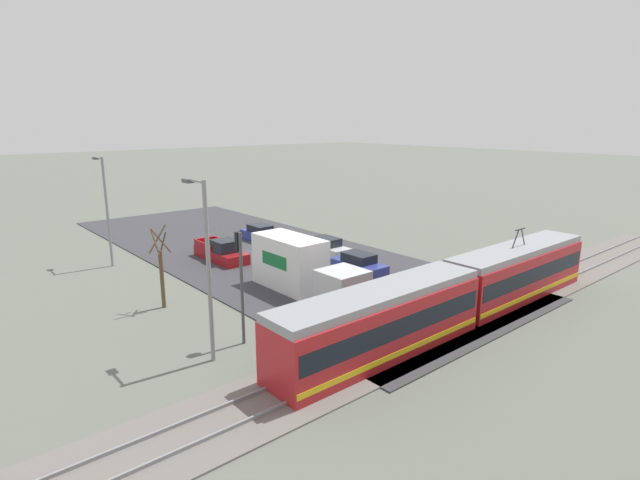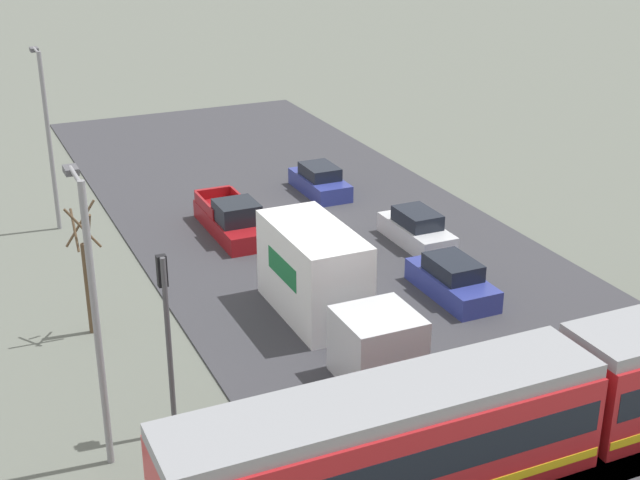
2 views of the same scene
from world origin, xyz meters
name	(u,v)px [view 2 (image 2 of 2)]	position (x,y,z in m)	size (l,w,h in m)	color
ground_plane	(302,219)	(0.00, 0.00, 0.00)	(320.00, 320.00, 0.00)	#60665B
road_surface	(302,218)	(0.00, 0.00, 0.04)	(17.09, 45.95, 0.08)	#38383D
rail_bed	(570,441)	(0.00, 20.23, 0.05)	(63.34, 4.40, 0.22)	slate
light_rail_tram	(576,394)	(-0.02, 20.23, 1.67)	(24.85, 2.74, 4.40)	#B21E23
box_truck	(327,288)	(3.62, 10.78, 1.69)	(2.54, 9.16, 3.49)	silver
pickup_truck	(232,220)	(3.78, 0.58, 0.75)	(1.98, 5.69, 1.78)	maroon
sedan_car_0	(452,280)	(-2.04, 10.37, 0.72)	(1.82, 4.41, 1.55)	navy
sedan_car_1	(417,230)	(-3.44, 5.15, 0.73)	(1.74, 4.34, 1.59)	silver
sedan_car_2	(320,181)	(-2.31, -3.00, 0.70)	(1.84, 4.27, 1.50)	navy
traffic_light_pole	(167,323)	(10.60, 14.83, 3.71)	(0.28, 0.47, 5.78)	#47474C
street_tree	(87,276)	(11.61, 7.44, 2.29)	(1.19, 0.99, 5.04)	brown
street_lamp_near_crossing	(47,129)	(11.03, -3.84, 4.84)	(0.36, 1.95, 8.42)	gray
street_lamp_mid_block	(93,307)	(12.68, 15.36, 4.90)	(0.36, 1.95, 8.54)	gray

